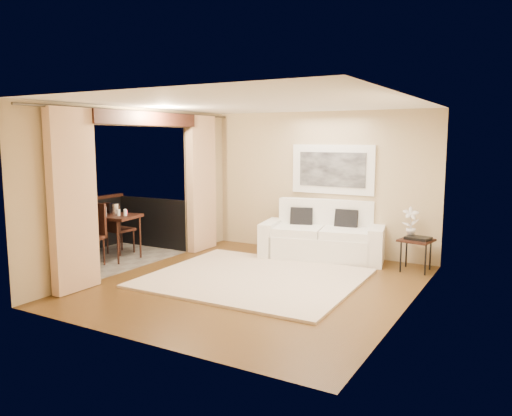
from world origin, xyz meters
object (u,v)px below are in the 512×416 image
Objects in this scene: bistro_table at (117,220)px; balcony_chair_far at (116,224)px; orchid at (411,222)px; balcony_chair_near at (91,229)px; sofa at (323,238)px; side_table at (416,243)px; ice_bucket at (115,209)px.

balcony_chair_far reaches higher than bistro_table.
balcony_chair_near is (-4.86, -2.53, -0.16)m from orchid.
balcony_chair_far is (-5.11, -1.71, -0.22)m from orchid.
sofa is 1.62m from orchid.
sofa is at bearing 31.23° from bistro_table.
bistro_table is (-4.78, -1.98, -0.06)m from orchid.
orchid is at bearing 22.50° from bistro_table.
side_table is at bearing -43.79° from orchid.
sofa is at bearing -150.00° from balcony_chair_far.
balcony_chair_far is (-5.24, -1.58, 0.10)m from side_table.
balcony_chair_near is 0.67m from ice_bucket.
sofa is 2.17× the size of balcony_chair_near.
bistro_table is (-4.92, -1.85, 0.25)m from side_table.
orchid is at bearing 17.50° from balcony_chair_near.
balcony_chair_near reaches higher than bistro_table.
balcony_chair_far is (-0.32, 0.27, -0.16)m from bistro_table.
balcony_chair_far is at bearing -161.52° from orchid.
ice_bucket is at bearing 138.51° from balcony_chair_far.
orchid is 0.63× the size of bistro_table.
side_table is 5.47m from balcony_chair_far.
side_table is 1.12× the size of orchid.
ice_bucket is (0.20, -0.21, 0.34)m from balcony_chair_far.
balcony_chair_near is at bearing -154.29° from side_table.
bistro_table is 0.82× the size of balcony_chair_far.
ice_bucket reaches higher than side_table.
bistro_table is at bearing 144.19° from balcony_chair_far.
balcony_chair_far is at bearing 133.85° from ice_bucket.
ice_bucket is (-4.90, -1.92, 0.12)m from orchid.
balcony_chair_far is at bearing -166.66° from sofa.
sofa reaches higher than balcony_chair_far.
orchid is at bearing -10.94° from sofa.
bistro_table is 0.45m from balcony_chair_far.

